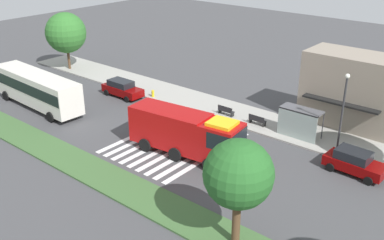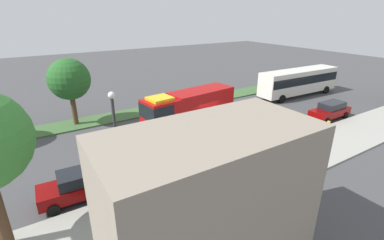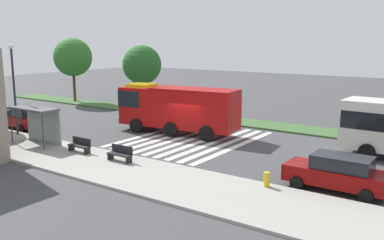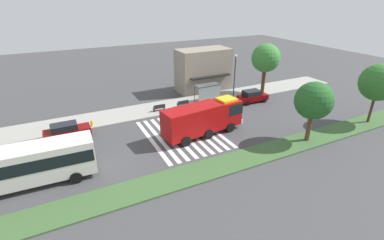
% 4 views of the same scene
% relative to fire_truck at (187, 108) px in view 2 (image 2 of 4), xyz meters
% --- Properties ---
extents(ground_plane, '(120.00, 120.00, 0.00)m').
position_rel_fire_truck_xyz_m(ground_plane, '(-1.75, 0.98, -2.02)').
color(ground_plane, '#424244').
extents(sidewalk, '(60.00, 4.79, 0.14)m').
position_rel_fire_truck_xyz_m(sidewalk, '(-1.75, 9.24, -1.95)').
color(sidewalk, '#9E9B93').
rests_on(sidewalk, ground_plane).
extents(median_strip, '(60.00, 3.00, 0.14)m').
position_rel_fire_truck_xyz_m(median_strip, '(-1.75, -6.39, -1.95)').
color(median_strip, '#3D6033').
rests_on(median_strip, ground_plane).
extents(crosswalk, '(7.65, 10.56, 0.01)m').
position_rel_fire_truck_xyz_m(crosswalk, '(-2.30, 0.98, -2.01)').
color(crosswalk, silver).
rests_on(crosswalk, ground_plane).
extents(fire_truck, '(9.66, 3.62, 3.62)m').
position_rel_fire_truck_xyz_m(fire_truck, '(0.00, 0.00, 0.00)').
color(fire_truck, '#A50C0C').
rests_on(fire_truck, ground_plane).
extents(parked_car_west, '(4.74, 2.02, 1.73)m').
position_rel_fire_truck_xyz_m(parked_car_west, '(-13.85, 5.65, -1.13)').
color(parked_car_west, '#720505').
rests_on(parked_car_west, ground_plane).
extents(parked_car_mid, '(4.36, 2.21, 1.75)m').
position_rel_fire_truck_xyz_m(parked_car_mid, '(10.91, 5.65, -1.13)').
color(parked_car_mid, '#720505').
rests_on(parked_car_mid, ground_plane).
extents(transit_bus, '(11.94, 3.21, 3.42)m').
position_rel_fire_truck_xyz_m(transit_bus, '(-17.97, -1.66, 0.02)').
color(transit_bus, silver).
rests_on(transit_bus, ground_plane).
extents(bus_stop_shelter, '(3.50, 1.40, 2.46)m').
position_rel_fire_truck_xyz_m(bus_stop_shelter, '(5.10, 8.19, -0.13)').
color(bus_stop_shelter, '#4C4C51').
rests_on(bus_stop_shelter, sidewalk).
extents(bench_near_shelter, '(1.60, 0.50, 0.90)m').
position_rel_fire_truck_xyz_m(bench_near_shelter, '(1.10, 8.21, -1.42)').
color(bench_near_shelter, black).
rests_on(bench_near_shelter, sidewalk).
extents(bench_west_of_shelter, '(1.60, 0.50, 0.90)m').
position_rel_fire_truck_xyz_m(bench_west_of_shelter, '(-2.35, 8.21, -1.42)').
color(bench_west_of_shelter, black).
rests_on(bench_west_of_shelter, sidewalk).
extents(street_lamp, '(0.36, 0.36, 6.55)m').
position_rel_fire_truck_xyz_m(street_lamp, '(8.86, 7.45, 1.96)').
color(street_lamp, '#2D2D30').
rests_on(street_lamp, sidewalk).
extents(storefront_building, '(8.24, 4.92, 6.54)m').
position_rel_fire_truck_xyz_m(storefront_building, '(7.22, 13.69, 1.25)').
color(storefront_building, gray).
rests_on(storefront_building, ground_plane).
extents(median_tree_far_west, '(3.82, 3.82, 6.34)m').
position_rel_fire_truck_xyz_m(median_tree_far_west, '(8.81, -6.39, 2.52)').
color(median_tree_far_west, '#513823').
rests_on(median_tree_far_west, median_strip).
extents(fire_hydrant, '(0.28, 0.28, 0.70)m').
position_rel_fire_truck_xyz_m(fire_hydrant, '(-11.05, 7.35, -1.53)').
color(fire_hydrant, gold).
rests_on(fire_hydrant, sidewalk).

